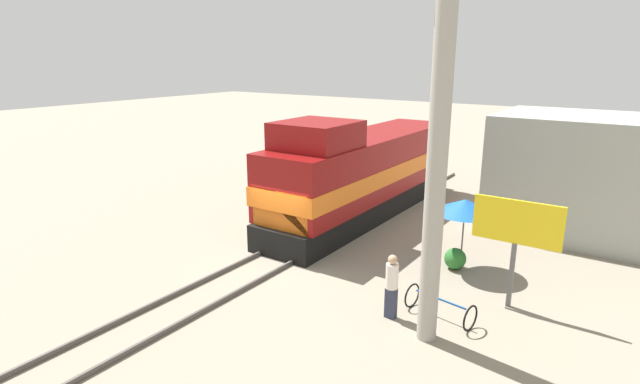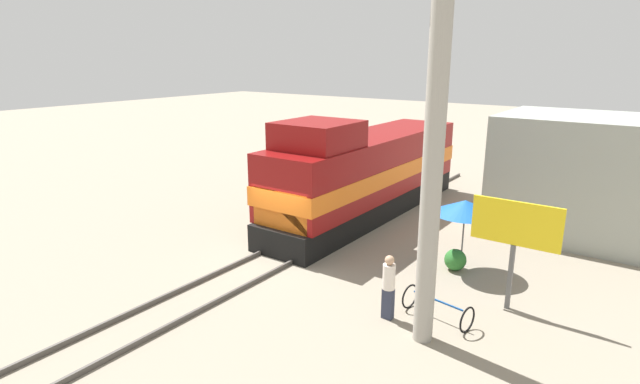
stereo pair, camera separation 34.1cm
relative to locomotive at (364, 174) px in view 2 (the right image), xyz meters
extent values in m
plane|color=gray|center=(0.00, -5.57, -1.93)|extent=(120.00, 120.00, 0.00)
cube|color=#4C4742|center=(-0.72, -5.57, -1.86)|extent=(0.08, 30.94, 0.15)
cube|color=#4C4742|center=(0.72, -5.57, -1.86)|extent=(0.08, 30.94, 0.15)
cube|color=black|center=(0.00, 0.37, -1.43)|extent=(2.60, 12.72, 1.01)
cube|color=maroon|center=(0.00, 0.37, 0.35)|extent=(2.83, 12.21, 2.55)
cube|color=orange|center=(0.00, 0.37, 0.10)|extent=(2.87, 12.34, 0.70)
cube|color=orange|center=(0.00, -4.84, -0.22)|extent=(2.40, 1.78, 1.40)
cube|color=maroon|center=(0.00, -3.44, 2.12)|extent=(2.66, 2.80, 0.99)
cylinder|color=#9E998E|center=(6.30, -7.69, 3.01)|extent=(0.48, 0.48, 9.89)
cylinder|color=#4C4C4C|center=(5.58, -3.10, -0.78)|extent=(0.05, 0.05, 2.30)
cone|color=#1959B2|center=(5.58, -3.10, 0.26)|extent=(2.03, 2.03, 0.46)
cube|color=#595959|center=(7.58, -4.84, -0.98)|extent=(0.12, 0.12, 1.91)
cube|color=yellow|center=(7.58, -4.84, 0.59)|extent=(2.37, 0.08, 1.23)
sphere|color=#2D722D|center=(5.43, -3.19, -1.57)|extent=(0.72, 0.72, 0.72)
cube|color=#2D3347|center=(5.10, -7.30, -1.50)|extent=(0.30, 0.20, 0.87)
cylinder|color=silver|center=(5.10, -7.30, -0.71)|extent=(0.34, 0.34, 0.69)
sphere|color=tan|center=(5.10, -7.30, -0.24)|extent=(0.25, 0.25, 0.25)
torus|color=black|center=(5.34, -6.44, -1.58)|extent=(0.18, 0.71, 0.71)
torus|color=black|center=(7.10, -6.76, -1.58)|extent=(0.18, 0.71, 0.71)
cube|color=#194C99|center=(6.22, -6.60, -1.37)|extent=(1.51, 0.32, 0.04)
cylinder|color=#194C99|center=(5.91, -6.54, -1.45)|extent=(0.04, 0.04, 0.30)
cube|color=#999E93|center=(9.10, 3.11, 0.41)|extent=(8.35, 4.95, 4.69)
camera|label=1|loc=(10.39, -18.45, 4.96)|focal=28.00mm
camera|label=2|loc=(10.67, -18.25, 4.96)|focal=28.00mm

